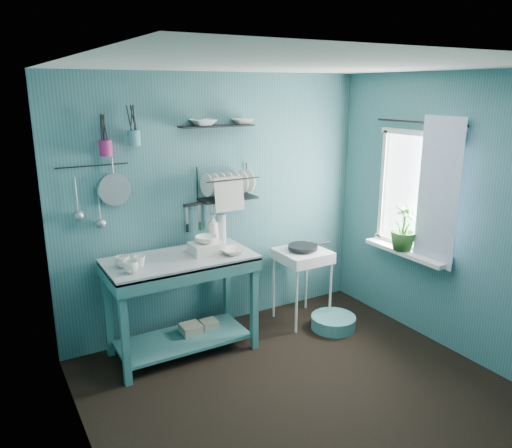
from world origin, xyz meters
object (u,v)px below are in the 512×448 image
mug_right (123,262)px  floor_basin (333,322)px  utensil_cup_magenta (106,148)px  hotplate_stand (302,286)px  colander (115,189)px  soap_bottle (213,229)px  utensil_cup_teal (134,138)px  storage_tin_large (191,335)px  storage_tin_small (209,330)px  dish_rack (228,183)px  mug_mid (139,262)px  frying_pan (303,247)px  mug_left (131,267)px  water_bottle (221,228)px  work_counter (182,305)px  wash_tub (206,248)px  potted_plant (404,228)px

mug_right → floor_basin: 2.21m
mug_right → utensil_cup_magenta: (0.01, 0.30, 0.91)m
hotplate_stand → colander: bearing=159.3°
soap_bottle → utensil_cup_teal: utensil_cup_teal is taller
storage_tin_large → storage_tin_small: (0.20, 0.03, -0.01)m
dish_rack → utensil_cup_magenta: (-1.11, 0.05, 0.39)m
mug_right → utensil_cup_magenta: size_ratio=0.95×
mug_mid → hotplate_stand: 1.79m
storage_tin_small → storage_tin_large: bearing=-171.5°
mug_mid → frying_pan: bearing=1.5°
utensil_cup_teal → soap_bottle: bearing=-8.5°
soap_bottle → frying_pan: (0.90, -0.21, -0.26)m
mug_left → water_bottle: water_bottle is taller
soap_bottle → dish_rack: 0.46m
work_counter → mug_mid: mug_mid is taller
dish_rack → utensil_cup_magenta: bearing=168.5°
floor_basin → mug_right: bearing=170.3°
mug_left → floor_basin: size_ratio=0.27×
frying_pan → utensil_cup_teal: size_ratio=2.31×
hotplate_stand → colander: size_ratio=2.73×
mug_mid → mug_right: size_ratio=0.81×
utensil_cup_magenta → work_counter: bearing=-31.3°
soap_bottle → storage_tin_small: bearing=-135.0°
work_counter → utensil_cup_teal: 1.54m
wash_tub → dish_rack: (0.36, 0.27, 0.51)m
floor_basin → storage_tin_small: bearing=160.6°
mug_right → wash_tub: (0.75, -0.02, 0.00)m
floor_basin → water_bottle: bearing=150.0°
floor_basin → storage_tin_large: bearing=164.4°
soap_bottle → frying_pan: size_ratio=1.00×
storage_tin_small → floor_basin: size_ratio=0.45×
colander → mug_right: bearing=-100.3°
hotplate_stand → colander: colander is taller
mug_mid → storage_tin_large: 0.99m
work_counter → soap_bottle: 0.77m
water_bottle → soap_bottle: bearing=-168.7°
work_counter → frying_pan: (1.32, -0.01, 0.34)m
utensil_cup_magenta → floor_basin: utensil_cup_magenta is taller
utensil_cup_magenta → utensil_cup_teal: 0.25m
hotplate_stand → potted_plant: size_ratio=1.70×
dish_rack → utensil_cup_teal: utensil_cup_teal is taller
wash_tub → colander: 0.95m
frying_pan → wash_tub: bearing=-179.7°
work_counter → dish_rack: size_ratio=2.36×
storage_tin_large → floor_basin: 1.44m
dish_rack → colander: 1.05m
utensil_cup_magenta → storage_tin_large: size_ratio=0.59×
mug_left → storage_tin_small: 1.19m
dish_rack → storage_tin_small: dish_rack is taller
potted_plant → utensil_cup_magenta: bearing=159.6°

